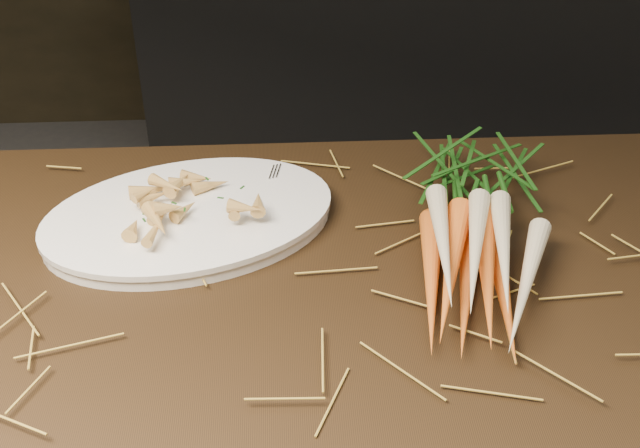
% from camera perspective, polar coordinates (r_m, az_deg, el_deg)
% --- Properties ---
extents(back_counter, '(1.82, 0.62, 0.84)m').
position_cam_1_polar(back_counter, '(3.05, 5.46, 12.11)').
color(back_counter, black).
rests_on(back_counter, ground).
extents(straw_bedding, '(1.40, 0.60, 0.02)m').
position_cam_1_polar(straw_bedding, '(1.14, 4.30, -2.23)').
color(straw_bedding, '#A7822D').
rests_on(straw_bedding, main_counter).
extents(root_veg_bunch, '(0.26, 0.55, 0.10)m').
position_cam_1_polar(root_veg_bunch, '(1.19, 10.87, 1.16)').
color(root_veg_bunch, orange).
rests_on(root_veg_bunch, main_counter).
extents(serving_platter, '(0.50, 0.40, 0.02)m').
position_cam_1_polar(serving_platter, '(1.22, -9.26, 0.29)').
color(serving_platter, white).
rests_on(serving_platter, main_counter).
extents(roasted_veg_heap, '(0.25, 0.21, 0.05)m').
position_cam_1_polar(roasted_veg_heap, '(1.20, -9.41, 1.70)').
color(roasted_veg_heap, '#B78944').
rests_on(roasted_veg_heap, serving_platter).
extents(serving_fork, '(0.04, 0.16, 0.00)m').
position_cam_1_polar(serving_fork, '(1.23, -2.08, 1.73)').
color(serving_fork, silver).
rests_on(serving_fork, serving_platter).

